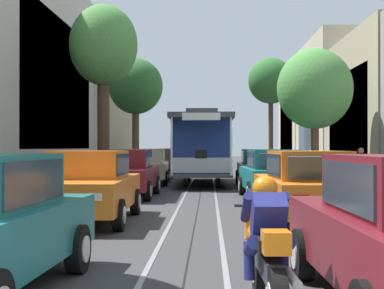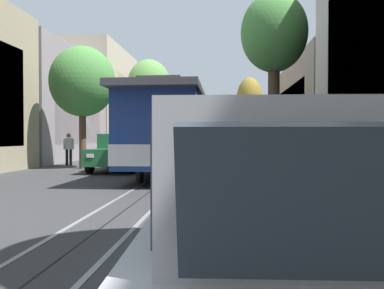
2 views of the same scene
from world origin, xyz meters
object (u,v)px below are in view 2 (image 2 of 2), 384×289
object	(u,v)px
parked_car_maroon_mid_left	(233,149)
parked_car_teal_mid_right	(148,148)
parked_car_maroon_near_right	(175,144)
street_tree_kerb_right_second	(82,82)
street_tree_kerb_left_second	(274,36)
parked_car_orange_second_left	(229,146)
parked_car_orange_second_right	(163,146)
cable_car_trolley	(171,131)
parked_car_silver_sixth_left	(300,243)
parked_car_green_fourth_right	(121,152)
parked_car_teal_near_left	(228,144)
street_tree_kerb_left_near	(249,102)
motorcycle_with_rider	(192,146)
parked_car_brown_fifth_left	(246,164)
pedestrian_on_left_pavement	(69,147)
parked_car_beige_fourth_left	(238,154)
street_tree_kerb_right_near	(149,87)

from	to	relation	value
parked_car_maroon_mid_left	parked_car_teal_mid_right	xyz separation A→B (m)	(4.84, -0.32, 0.00)
parked_car_maroon_near_right	street_tree_kerb_right_second	size ratio (longest dim) A/B	0.78
street_tree_kerb_left_second	parked_car_orange_second_left	bearing A→B (deg)	-80.81
street_tree_kerb_left_second	street_tree_kerb_right_second	bearing A→B (deg)	-3.57
parked_car_orange_second_right	cable_car_trolley	xyz separation A→B (m)	(-2.43, 13.48, 0.86)
parked_car_orange_second_left	parked_car_silver_sixth_left	bearing A→B (deg)	90.08
parked_car_green_fourth_right	street_tree_kerb_right_second	size ratio (longest dim) A/B	0.78
parked_car_maroon_mid_left	street_tree_kerb_left_second	size ratio (longest dim) A/B	0.57
parked_car_silver_sixth_left	parked_car_maroon_mid_left	bearing A→B (deg)	-90.14
parked_car_teal_near_left	street_tree_kerb_left_near	distance (m)	4.16
parked_car_teal_near_left	street_tree_kerb_left_second	distance (m)	17.77
motorcycle_with_rider	street_tree_kerb_right_second	bearing A→B (deg)	77.71
parked_car_brown_fifth_left	pedestrian_on_left_pavement	world-z (taller)	pedestrian_on_left_pavement
pedestrian_on_left_pavement	parked_car_orange_second_left	bearing A→B (deg)	-134.50
street_tree_kerb_right_second	parked_car_orange_second_left	bearing A→B (deg)	-124.33
parked_car_maroon_near_right	street_tree_kerb_right_second	bearing A→B (deg)	82.65
parked_car_beige_fourth_left	cable_car_trolley	size ratio (longest dim) A/B	0.48
cable_car_trolley	pedestrian_on_left_pavement	xyz separation A→B (m)	(5.93, -4.86, -0.73)
parked_car_orange_second_left	parked_car_orange_second_right	world-z (taller)	same
parked_car_beige_fourth_left	street_tree_kerb_left_second	distance (m)	5.59
street_tree_kerb_left_near	motorcycle_with_rider	size ratio (longest dim) A/B	3.26
parked_car_maroon_near_right	parked_car_green_fourth_right	distance (m)	17.87
parked_car_orange_second_right	parked_car_teal_mid_right	bearing A→B (deg)	90.45
parked_car_brown_fifth_left	street_tree_kerb_left_second	bearing A→B (deg)	-102.08
parked_car_beige_fourth_left	street_tree_kerb_left_second	bearing A→B (deg)	-128.64
parked_car_maroon_mid_left	parked_car_green_fourth_right	world-z (taller)	same
parked_car_green_fourth_right	parked_car_maroon_near_right	bearing A→B (deg)	-90.24
parked_car_maroon_near_right	street_tree_kerb_right_near	bearing A→B (deg)	56.50
parked_car_maroon_mid_left	parked_car_brown_fifth_left	bearing A→B (deg)	90.18
parked_car_maroon_near_right	parked_car_brown_fifth_left	bearing A→B (deg)	101.10
street_tree_kerb_left_second	motorcycle_with_rider	bearing A→B (deg)	-74.03
parked_car_teal_near_left	street_tree_kerb_right_second	xyz separation A→B (m)	(6.91, 16.43, 3.19)
street_tree_kerb_left_second	street_tree_kerb_right_near	world-z (taller)	street_tree_kerb_right_near
parked_car_maroon_near_right	street_tree_kerb_left_second	distance (m)	19.18
parked_car_maroon_near_right	parked_car_teal_mid_right	world-z (taller)	same
parked_car_beige_fourth_left	cable_car_trolley	distance (m)	2.72
parked_car_maroon_mid_left	parked_car_beige_fourth_left	world-z (taller)	same
parked_car_orange_second_right	street_tree_kerb_right_near	size ratio (longest dim) A/B	0.56
street_tree_kerb_left_near	cable_car_trolley	bearing A→B (deg)	77.42
parked_car_beige_fourth_left	street_tree_kerb_right_near	distance (m)	18.54
street_tree_kerb_left_second	parked_car_green_fourth_right	bearing A→B (deg)	4.56
parked_car_maroon_near_right	parked_car_beige_fourth_left	bearing A→B (deg)	104.20
parked_car_orange_second_right	parked_car_beige_fourth_left	bearing A→B (deg)	111.00
street_tree_kerb_right_near	parked_car_beige_fourth_left	bearing A→B (deg)	111.96
parked_car_orange_second_right	parked_car_green_fourth_right	xyz separation A→B (m)	(0.03, 11.38, 0.00)
motorcycle_with_rider	parked_car_beige_fourth_left	bearing A→B (deg)	99.90
parked_car_beige_fourth_left	parked_car_maroon_near_right	size ratio (longest dim) A/B	1.00
parked_car_brown_fifth_left	parked_car_beige_fourth_left	bearing A→B (deg)	-90.14
street_tree_kerb_right_near	street_tree_kerb_right_second	size ratio (longest dim) A/B	1.39
parked_car_brown_fifth_left	motorcycle_with_rider	size ratio (longest dim) A/B	2.22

